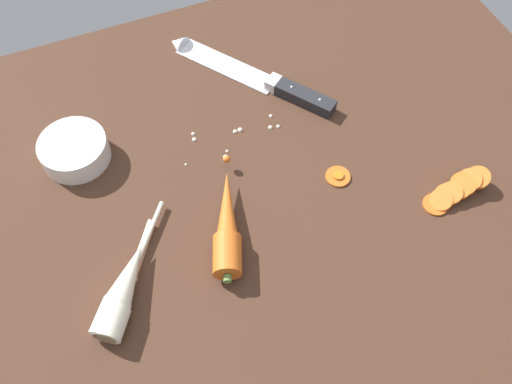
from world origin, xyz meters
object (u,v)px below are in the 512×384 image
Objects in this scene: chefs_knife at (246,73)px; carrot_slice_stack at (456,190)px; carrot_slice_stray_near at (338,176)px; whole_carrot at (227,225)px; parsnip_front at (123,288)px; parsnip_mid_left at (121,296)px; prep_bowl at (74,150)px.

chefs_knife is 41.86cm from carrot_slice_stack.
chefs_knife is at bearing 101.25° from carrot_slice_stray_near.
whole_carrot reaches higher than parsnip_front.
parsnip_mid_left is 1.53× the size of prep_bowl.
parsnip_front is 1.13× the size of parsnip_mid_left.
chefs_knife is 2.74× the size of prep_bowl.
parsnip_front is 4.72× the size of carrot_slice_stray_near.
carrot_slice_stack is 18.31cm from carrot_slice_stray_near.
whole_carrot is at bearing -116.88° from chefs_knife.
carrot_slice_stray_near is at bearing 10.97° from parsnip_mid_left.
whole_carrot is at bearing -172.88° from carrot_slice_stray_near.
whole_carrot reaches higher than carrot_slice_stack.
chefs_knife is 27.01cm from carrot_slice_stray_near.
carrot_slice_stack is (20.62, -36.42, 0.56)cm from chefs_knife.
whole_carrot is 36.10cm from carrot_slice_stack.
chefs_knife is 2.59× the size of carrot_slice_stack.
prep_bowl is at bearing 128.57° from whole_carrot.
whole_carrot is 17.27cm from parsnip_front.
prep_bowl is (-17.89, 22.44, 0.05)cm from whole_carrot.
prep_bowl reaches higher than carrot_slice_stack.
carrot_slice_stack is at bearing -11.91° from whole_carrot.
parsnip_mid_left reaches higher than chefs_knife.
chefs_knife is 33.26cm from prep_bowl.
carrot_slice_stack is 1.06× the size of prep_bowl.
chefs_knife is at bearing 46.06° from parsnip_front.
carrot_slice_stack is at bearing -60.48° from chefs_knife.
chefs_knife is at bearing 119.52° from carrot_slice_stack.
carrot_slice_stack is 2.90× the size of carrot_slice_stray_near.
carrot_slice_stray_near is at bearing -78.75° from chefs_knife.
whole_carrot is at bearing -51.43° from prep_bowl.
parsnip_mid_left is at bearing -89.05° from prep_bowl.
parsnip_front reaches higher than chefs_knife.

